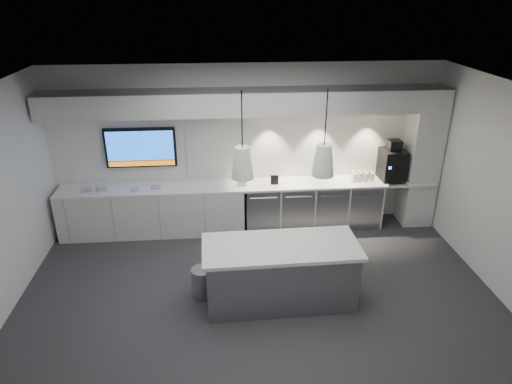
{
  "coord_description": "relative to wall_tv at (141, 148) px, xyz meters",
  "views": [
    {
      "loc": [
        -0.51,
        -5.41,
        4.16
      ],
      "look_at": [
        0.05,
        1.1,
        1.22
      ],
      "focal_mm": 32.0,
      "sensor_mm": 36.0,
      "label": 1
    }
  ],
  "objects": [
    {
      "name": "fridge_unit_c",
      "position": [
        3.41,
        -0.27,
        -1.13
      ],
      "size": [
        0.6,
        0.61,
        0.85
      ],
      "primitive_type": "cube",
      "color": "#96999E",
      "rests_on": "floor"
    },
    {
      "name": "wall_tv",
      "position": [
        0.0,
        0.0,
        0.0
      ],
      "size": [
        1.25,
        0.07,
        0.72
      ],
      "color": "black",
      "rests_on": "wall_back"
    },
    {
      "name": "cup_cluster",
      "position": [
        4.01,
        -0.27,
        -0.58
      ],
      "size": [
        0.4,
        0.19,
        0.16
      ],
      "primitive_type": null,
      "color": "silver",
      "rests_on": "back_counter"
    },
    {
      "name": "left_base_cabinets",
      "position": [
        0.15,
        -0.27,
        -1.13
      ],
      "size": [
        3.3,
        0.63,
        0.86
      ],
      "primitive_type": "cube",
      "color": "silver",
      "rests_on": "floor"
    },
    {
      "name": "island",
      "position": [
        2.19,
        -2.49,
        -1.1
      ],
      "size": [
        2.19,
        0.98,
        0.92
      ],
      "rotation": [
        0.0,
        0.0,
        0.02
      ],
      "color": "#96999E",
      "rests_on": "floor"
    },
    {
      "name": "fridge_unit_d",
      "position": [
        4.04,
        -0.27,
        -1.13
      ],
      "size": [
        0.6,
        0.61,
        0.85
      ],
      "primitive_type": "cube",
      "color": "#96999E",
      "rests_on": "floor"
    },
    {
      "name": "ceiling",
      "position": [
        1.9,
        -2.45,
        1.44
      ],
      "size": [
        7.0,
        7.0,
        0.0
      ],
      "primitive_type": "plane",
      "rotation": [
        3.14,
        0.0,
        0.0
      ],
      "color": "black",
      "rests_on": "wall_back"
    },
    {
      "name": "sign_black",
      "position": [
        2.37,
        -0.33,
        -0.57
      ],
      "size": [
        0.14,
        0.03,
        0.18
      ],
      "primitive_type": "cube",
      "rotation": [
        0.0,
        0.0,
        -0.04
      ],
      "color": "black",
      "rests_on": "back_counter"
    },
    {
      "name": "back_counter",
      "position": [
        1.9,
        -0.27,
        -0.68
      ],
      "size": [
        6.8,
        0.65,
        0.04
      ],
      "primitive_type": "cube",
      "color": "white",
      "rests_on": "left_base_cabinets"
    },
    {
      "name": "column",
      "position": [
        5.1,
        -0.25,
        -0.26
      ],
      "size": [
        0.55,
        0.55,
        2.6
      ],
      "primitive_type": "cube",
      "color": "silver",
      "rests_on": "floor"
    },
    {
      "name": "sign_white",
      "position": [
        1.77,
        -0.36,
        -0.59
      ],
      "size": [
        0.18,
        0.05,
        0.14
      ],
      "primitive_type": "cube",
      "rotation": [
        0.0,
        0.0,
        -0.19
      ],
      "color": "white",
      "rests_on": "back_counter"
    },
    {
      "name": "pendant_right",
      "position": [
        2.71,
        -2.49,
        0.59
      ],
      "size": [
        0.29,
        0.29,
        1.11
      ],
      "color": "silver",
      "rests_on": "ceiling"
    },
    {
      "name": "soffit",
      "position": [
        1.9,
        -0.25,
        0.84
      ],
      "size": [
        6.9,
        0.6,
        0.4
      ],
      "primitive_type": "cube",
      "color": "silver",
      "rests_on": "wall_back"
    },
    {
      "name": "wall_front",
      "position": [
        1.9,
        -4.95,
        -0.06
      ],
      "size": [
        7.0,
        0.0,
        7.0
      ],
      "primitive_type": "plane",
      "rotation": [
        -1.57,
        0.0,
        0.0
      ],
      "color": "white",
      "rests_on": "floor"
    },
    {
      "name": "pendant_left",
      "position": [
        1.68,
        -2.49,
        0.59
      ],
      "size": [
        0.29,
        0.29,
        1.11
      ],
      "color": "silver",
      "rests_on": "ceiling"
    },
    {
      "name": "backsplash",
      "position": [
        3.1,
        0.03,
        -0.01
      ],
      "size": [
        4.6,
        0.03,
        1.3
      ],
      "primitive_type": "cube",
      "color": "silver",
      "rests_on": "wall_back"
    },
    {
      "name": "wall_back",
      "position": [
        1.9,
        0.05,
        -0.06
      ],
      "size": [
        7.0,
        0.0,
        7.0
      ],
      "primitive_type": "plane",
      "rotation": [
        1.57,
        0.0,
        0.0
      ],
      "color": "white",
      "rests_on": "floor"
    },
    {
      "name": "tray_c",
      "position": [
        -0.12,
        -0.37,
        -0.65
      ],
      "size": [
        0.19,
        0.19,
        0.02
      ],
      "primitive_type": "cube",
      "rotation": [
        0.0,
        0.0,
        0.23
      ],
      "color": "#A3A3A3",
      "rests_on": "back_counter"
    },
    {
      "name": "fridge_unit_a",
      "position": [
        2.15,
        -0.27,
        -1.13
      ],
      "size": [
        0.6,
        0.61,
        0.85
      ],
      "primitive_type": "cube",
      "color": "#96999E",
      "rests_on": "floor"
    },
    {
      "name": "tray_d",
      "position": [
        0.24,
        -0.29,
        -0.65
      ],
      "size": [
        0.2,
        0.2,
        0.02
      ],
      "primitive_type": "cube",
      "rotation": [
        0.0,
        0.0,
        0.29
      ],
      "color": "#A3A3A3",
      "rests_on": "back_counter"
    },
    {
      "name": "fridge_unit_b",
      "position": [
        2.78,
        -0.27,
        -1.13
      ],
      "size": [
        0.6,
        0.61,
        0.85
      ],
      "primitive_type": "cube",
      "color": "#96999E",
      "rests_on": "floor"
    },
    {
      "name": "tray_a",
      "position": [
        -0.95,
        -0.32,
        -0.65
      ],
      "size": [
        0.17,
        0.17,
        0.02
      ],
      "primitive_type": "cube",
      "rotation": [
        0.0,
        0.0,
        0.07
      ],
      "color": "#A3A3A3",
      "rests_on": "back_counter"
    },
    {
      "name": "bin",
      "position": [
        1.08,
        -2.28,
        -1.33
      ],
      "size": [
        0.42,
        0.42,
        0.45
      ],
      "primitive_type": "cylinder",
      "rotation": [
        0.0,
        0.0,
        0.38
      ],
      "color": "#96999E",
      "rests_on": "floor"
    },
    {
      "name": "coffee_machine",
      "position": [
        4.56,
        -0.25,
        -0.35
      ],
      "size": [
        0.42,
        0.59,
        0.75
      ],
      "rotation": [
        0.0,
        0.0,
        0.03
      ],
      "color": "black",
      "rests_on": "back_counter"
    },
    {
      "name": "floor",
      "position": [
        1.9,
        -2.45,
        -1.56
      ],
      "size": [
        7.0,
        7.0,
        0.0
      ],
      "primitive_type": "plane",
      "color": "#333336",
      "rests_on": "ground"
    },
    {
      "name": "wall_right",
      "position": [
        5.4,
        -2.45,
        -0.06
      ],
      "size": [
        0.0,
        7.0,
        7.0
      ],
      "primitive_type": "plane",
      "rotation": [
        1.57,
        0.0,
        -1.57
      ],
      "color": "white",
      "rests_on": "floor"
    },
    {
      "name": "tray_b",
      "position": [
        -0.7,
        -0.3,
        -0.65
      ],
      "size": [
        0.2,
        0.2,
        0.02
      ],
      "primitive_type": "cube",
      "rotation": [
        0.0,
        0.0,
        0.34
      ],
      "color": "#A3A3A3",
      "rests_on": "back_counter"
    }
  ]
}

